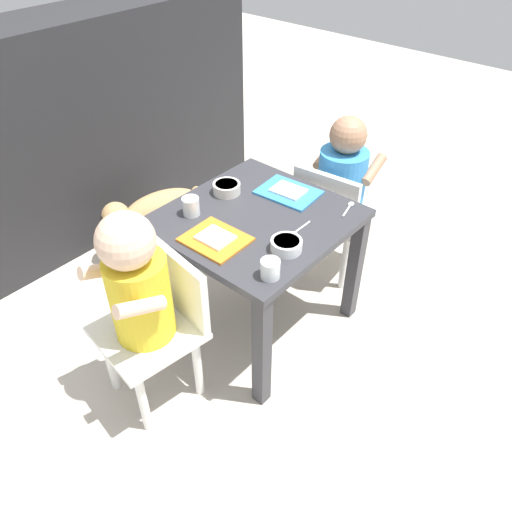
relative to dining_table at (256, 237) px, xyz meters
The scene contains 14 objects.
ground_plane 0.39m from the dining_table, ahead, with size 7.00×7.00×0.00m, color beige.
kitchen_cabinet_back 1.01m from the dining_table, 90.00° to the left, with size 1.75×0.32×0.93m, color #232326.
dining_table is the anchor object (origin of this frame).
seated_child_left 0.46m from the dining_table, behind, with size 0.32×0.32×0.71m.
seated_child_right 0.45m from the dining_table, ahead, with size 0.31×0.31×0.67m.
dog 0.66m from the dining_table, 84.43° to the left, with size 0.46×0.25×0.29m.
food_tray_left 0.20m from the dining_table, behind, with size 0.16×0.19×0.02m.
food_tray_right 0.20m from the dining_table, ahead, with size 0.17×0.21×0.02m.
water_cup_left 0.24m from the dining_table, 127.36° to the left, with size 0.06×0.06×0.06m.
water_cup_right 0.32m from the dining_table, 131.62° to the right, with size 0.06×0.06×0.06m.
cereal_bowl_left_side 0.22m from the dining_table, 112.31° to the right, with size 0.10×0.10×0.04m.
cereal_bowl_right_side 0.21m from the dining_table, 75.85° to the left, with size 0.10×0.10×0.04m.
spoon_by_left_tray 0.18m from the dining_table, 80.58° to the right, with size 0.10×0.02×0.01m.
spoon_by_right_tray 0.33m from the dining_table, 40.46° to the right, with size 0.10×0.04×0.01m.
Camera 1 is at (-1.03, -0.89, 1.40)m, focal length 35.28 mm.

